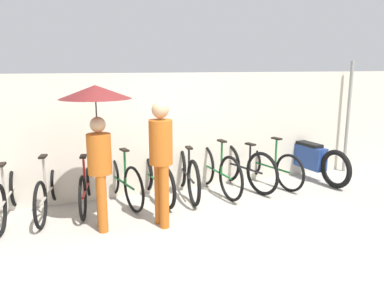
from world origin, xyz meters
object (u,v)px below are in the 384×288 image
at_px(parked_bicycle_3, 121,180).
at_px(parked_bicycle_6, 216,170).
at_px(pedestrian_center, 161,154).
at_px(parked_bicycle_5, 187,173).
at_px(pedestrian_leading, 97,118).
at_px(parked_bicycle_4, 155,178).
at_px(parked_bicycle_2, 87,186).
at_px(parked_bicycle_0, 8,195).
at_px(motorcycle, 308,158).
at_px(parked_bicycle_1, 49,190).
at_px(parked_bicycle_7, 243,167).
at_px(parked_bicycle_8, 268,165).

bearing_deg(parked_bicycle_3, parked_bicycle_6, -104.14).
height_order(parked_bicycle_3, pedestrian_center, pedestrian_center).
height_order(parked_bicycle_5, pedestrian_leading, pedestrian_leading).
bearing_deg(parked_bicycle_4, parked_bicycle_2, 83.55).
distance_m(parked_bicycle_0, pedestrian_center, 2.36).
xyz_separation_m(parked_bicycle_2, parked_bicycle_4, (1.11, -0.04, 0.00)).
height_order(parked_bicycle_4, motorcycle, parked_bicycle_4).
height_order(parked_bicycle_1, parked_bicycle_4, parked_bicycle_4).
distance_m(parked_bicycle_0, parked_bicycle_7, 3.89).
xyz_separation_m(parked_bicycle_5, motorcycle, (2.62, 0.06, 0.02)).
distance_m(parked_bicycle_8, pedestrian_leading, 3.53).
xyz_separation_m(parked_bicycle_7, motorcycle, (1.51, 0.05, 0.01)).
bearing_deg(parked_bicycle_8, parked_bicycle_3, 78.29).
relative_size(parked_bicycle_3, parked_bicycle_6, 0.96).
xyz_separation_m(parked_bicycle_8, pedestrian_leading, (-3.23, -0.82, 1.16)).
bearing_deg(parked_bicycle_1, parked_bicycle_4, -77.09).
xyz_separation_m(parked_bicycle_0, pedestrian_leading, (1.22, -0.79, 1.16)).
bearing_deg(parked_bicycle_1, parked_bicycle_7, -77.33).
relative_size(parked_bicycle_2, parked_bicycle_4, 0.99).
relative_size(parked_bicycle_7, parked_bicycle_8, 0.97).
relative_size(parked_bicycle_7, pedestrian_center, 0.96).
height_order(parked_bicycle_1, parked_bicycle_6, parked_bicycle_6).
bearing_deg(parked_bicycle_6, parked_bicycle_4, 84.13).
bearing_deg(parked_bicycle_5, pedestrian_center, 151.51).
distance_m(parked_bicycle_4, parked_bicycle_5, 0.56).
distance_m(parked_bicycle_1, parked_bicycle_3, 1.11).
bearing_deg(parked_bicycle_8, parked_bicycle_1, 79.10).
bearing_deg(pedestrian_leading, parked_bicycle_5, 30.25).
distance_m(parked_bicycle_0, parked_bicycle_5, 2.78).
xyz_separation_m(parked_bicycle_0, parked_bicycle_7, (3.89, -0.00, 0.03)).
relative_size(parked_bicycle_6, parked_bicycle_7, 1.03).
height_order(parked_bicycle_0, parked_bicycle_5, parked_bicycle_5).
bearing_deg(pedestrian_center, parked_bicycle_3, 100.79).
height_order(parked_bicycle_1, parked_bicycle_8, parked_bicycle_8).
xyz_separation_m(parked_bicycle_1, motorcycle, (4.85, 0.04, 0.05)).
bearing_deg(pedestrian_leading, parked_bicycle_1, 133.11).
height_order(parked_bicycle_0, parked_bicycle_7, same).
height_order(parked_bicycle_2, parked_bicycle_4, parked_bicycle_4).
xyz_separation_m(parked_bicycle_2, pedestrian_leading, (0.10, -0.84, 1.17)).
bearing_deg(pedestrian_leading, motorcycle, 15.06).
distance_m(parked_bicycle_5, pedestrian_center, 1.45).
relative_size(parked_bicycle_1, motorcycle, 0.81).
bearing_deg(parked_bicycle_2, parked_bicycle_7, -78.81).
bearing_deg(parked_bicycle_3, parked_bicycle_5, -104.23).
bearing_deg(parked_bicycle_1, parked_bicycle_8, -76.71).
distance_m(parked_bicycle_1, parked_bicycle_7, 3.33).
distance_m(parked_bicycle_5, motorcycle, 2.62).
bearing_deg(parked_bicycle_8, motorcycle, -100.28).
bearing_deg(parked_bicycle_0, pedestrian_center, -110.04).
height_order(parked_bicycle_3, pedestrian_leading, pedestrian_leading).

